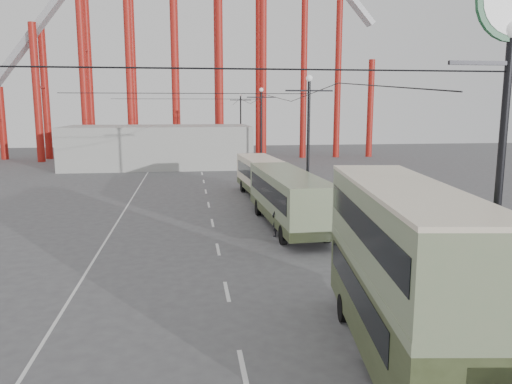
{
  "coord_description": "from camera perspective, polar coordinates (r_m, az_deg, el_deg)",
  "views": [
    {
      "loc": [
        -2.36,
        -14.83,
        7.22
      ],
      "look_at": [
        0.94,
        9.73,
        3.0
      ],
      "focal_mm": 35.0,
      "sensor_mm": 36.0,
      "label": 1
    }
  ],
  "objects": [
    {
      "name": "lamp_post_near",
      "position": [
        14.27,
        26.82,
        11.22
      ],
      "size": [
        3.2,
        0.44,
        10.8
      ],
      "color": "black",
      "rests_on": "ground"
    },
    {
      "name": "pedestrian",
      "position": [
        28.12,
        2.41,
        -3.18
      ],
      "size": [
        0.85,
        0.8,
        1.95
      ],
      "primitive_type": "imported",
      "rotation": [
        0.0,
        0.0,
        3.78
      ],
      "color": "black",
      "rests_on": "ground"
    },
    {
      "name": "fairground_shed",
      "position": [
        62.11,
        -11.04,
        5.13
      ],
      "size": [
        22.0,
        10.0,
        5.0
      ],
      "primitive_type": "cube",
      "color": "#A4A59F",
      "rests_on": "ground"
    },
    {
      "name": "lamp_post_mid",
      "position": [
        33.87,
        5.98,
        5.31
      ],
      "size": [
        3.2,
        0.44,
        9.32
      ],
      "color": "black",
      "rests_on": "ground"
    },
    {
      "name": "single_decker_green",
      "position": [
        30.31,
        3.68,
        -0.52
      ],
      "size": [
        3.17,
        11.83,
        3.31
      ],
      "rotation": [
        0.0,
        0.0,
        0.04
      ],
      "color": "gray",
      "rests_on": "ground"
    },
    {
      "name": "single_decker_cream",
      "position": [
        40.3,
        0.74,
        1.88
      ],
      "size": [
        3.19,
        10.19,
        3.12
      ],
      "rotation": [
        0.0,
        0.0,
        0.07
      ],
      "color": "beige",
      "rests_on": "ground"
    },
    {
      "name": "road_markings",
      "position": [
        35.3,
        -5.06,
        -2.16
      ],
      "size": [
        12.52,
        120.0,
        0.01
      ],
      "color": "silver",
      "rests_on": "ground"
    },
    {
      "name": "lamp_post_distant",
      "position": [
        77.28,
        -1.76,
        7.77
      ],
      "size": [
        3.2,
        0.44,
        9.32
      ],
      "color": "black",
      "rests_on": "ground"
    },
    {
      "name": "lamp_post_far",
      "position": [
        55.46,
        0.61,
        7.04
      ],
      "size": [
        3.2,
        0.44,
        9.32
      ],
      "color": "black",
      "rests_on": "ground"
    },
    {
      "name": "ground",
      "position": [
        16.66,
        1.31,
        -16.02
      ],
      "size": [
        160.0,
        160.0,
        0.0
      ],
      "primitive_type": "plane",
      "color": "#4C4C4F",
      "rests_on": "ground"
    },
    {
      "name": "double_decker_bus",
      "position": [
        14.63,
        16.27,
        -8.02
      ],
      "size": [
        3.62,
        9.78,
        5.13
      ],
      "rotation": [
        0.0,
        0.0,
        -0.13
      ],
      "color": "#353E21",
      "rests_on": "ground"
    }
  ]
}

